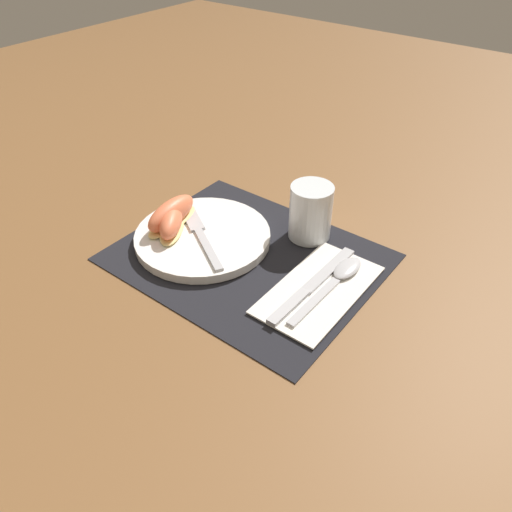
% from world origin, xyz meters
% --- Properties ---
extents(ground_plane, '(3.00, 3.00, 0.00)m').
position_xyz_m(ground_plane, '(0.00, 0.00, 0.00)').
color(ground_plane, brown).
extents(placemat, '(0.43, 0.34, 0.00)m').
position_xyz_m(placemat, '(0.00, 0.00, 0.00)').
color(placemat, black).
rests_on(placemat, ground_plane).
extents(plate, '(0.24, 0.24, 0.02)m').
position_xyz_m(plate, '(-0.09, -0.01, 0.01)').
color(plate, white).
rests_on(plate, placemat).
extents(juice_glass, '(0.07, 0.07, 0.10)m').
position_xyz_m(juice_glass, '(0.05, 0.11, 0.05)').
color(juice_glass, silver).
rests_on(juice_glass, placemat).
extents(napkin, '(0.12, 0.22, 0.00)m').
position_xyz_m(napkin, '(0.14, 0.00, 0.01)').
color(napkin, white).
rests_on(napkin, placemat).
extents(knife, '(0.02, 0.22, 0.01)m').
position_xyz_m(knife, '(0.13, -0.00, 0.01)').
color(knife, '#BCBCC1').
rests_on(knife, napkin).
extents(spoon, '(0.03, 0.19, 0.01)m').
position_xyz_m(spoon, '(0.16, 0.04, 0.01)').
color(spoon, '#BCBCC1').
rests_on(spoon, napkin).
extents(fork, '(0.18, 0.12, 0.00)m').
position_xyz_m(fork, '(-0.09, -0.02, 0.02)').
color(fork, '#BCBCC1').
rests_on(fork, plate).
extents(citrus_wedge_0, '(0.05, 0.12, 0.05)m').
position_xyz_m(citrus_wedge_0, '(-0.15, -0.02, 0.04)').
color(citrus_wedge_0, '#F4DB84').
rests_on(citrus_wedge_0, plate).
extents(citrus_wedge_1, '(0.09, 0.11, 0.04)m').
position_xyz_m(citrus_wedge_1, '(-0.14, -0.04, 0.04)').
color(citrus_wedge_1, '#F4DB84').
rests_on(citrus_wedge_1, plate).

